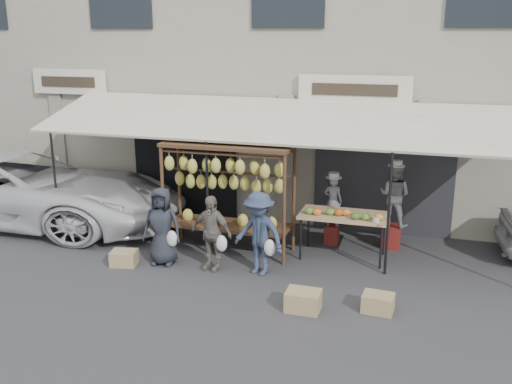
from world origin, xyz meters
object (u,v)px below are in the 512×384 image
customer_mid (211,233)px  van (6,170)px  vendor_left (333,201)px  vendor_right (395,195)px  crate_near_b (378,303)px  produce_table (343,216)px  crate_near_a (303,301)px  banana_rack (227,177)px  customer_left (162,226)px  crate_far (124,258)px  customer_right (259,234)px

customer_mid → van: 5.86m
vendor_left → vendor_right: bearing=-171.9°
crate_near_b → van: van is taller
produce_table → crate_near_a: (-0.26, -2.38, -0.71)m
banana_rack → customer_left: 1.60m
vendor_right → crate_near_a: (-1.16, -3.25, -0.97)m
customer_mid → crate_far: 1.80m
produce_table → vendor_right: vendor_right is taller
customer_left → crate_far: bearing=-163.2°
banana_rack → vendor_right: size_ratio=2.01×
produce_table → vendor_left: bearing=113.7°
customer_mid → crate_near_b: size_ratio=2.95×
customer_mid → vendor_right: bearing=43.5°
vendor_right → vendor_left: bearing=20.7°
customer_left → customer_mid: (0.99, 0.04, -0.04)m
van → vendor_left: bearing=-86.3°
crate_near_a → vendor_left: bearing=91.4°
banana_rack → customer_mid: size_ratio=1.81×
produce_table → vendor_right: size_ratio=1.32×
customer_right → van: size_ratio=0.27×
produce_table → customer_right: customer_right is taller
vendor_left → customer_right: size_ratio=0.68×
customer_right → crate_far: 2.70m
customer_mid → customer_right: size_ratio=0.92×
produce_table → vendor_right: bearing=44.0°
customer_right → vendor_left: bearing=79.0°
produce_table → crate_near_a: produce_table is taller
crate_near_a → crate_far: bearing=167.7°
vendor_right → customer_mid: bearing=49.4°
customer_right → crate_far: bearing=-155.1°
crate_near_b → van: (-8.85, 2.20, 1.07)m
customer_right → banana_rack: bearing=152.7°
vendor_right → banana_rack: bearing=36.1°
customer_right → crate_near_a: size_ratio=2.86×
produce_table → van: size_ratio=0.29×
produce_table → vendor_left: (-0.33, 0.76, 0.06)m
crate_near_a → crate_near_b: 1.20m
produce_table → customer_right: (-1.36, -1.20, -0.09)m
customer_left → customer_right: bearing=-4.5°
customer_right → van: (-6.60, 1.33, 0.43)m
vendor_right → customer_mid: vendor_right is taller
customer_mid → crate_far: (-1.67, -0.34, -0.57)m
vendor_left → vendor_right: vendor_right is taller
crate_near_b → crate_far: bearing=174.1°
produce_table → customer_left: bearing=-158.6°
vendor_left → customer_left: 3.57m
produce_table → customer_mid: customer_mid is taller
crate_far → vendor_right: bearing=26.8°
produce_table → crate_near_b: 2.38m
produce_table → vendor_left: vendor_left is taller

